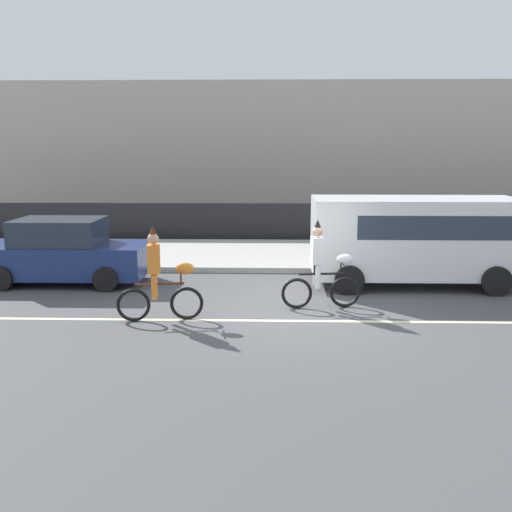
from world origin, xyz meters
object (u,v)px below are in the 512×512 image
at_px(parade_cyclist_zebra, 322,270).
at_px(parade_cyclist_orange, 160,279).
at_px(parked_car_navy, 63,253).
at_px(parked_van_white, 418,235).

bearing_deg(parade_cyclist_zebra, parade_cyclist_orange, -162.51).
relative_size(parade_cyclist_orange, parade_cyclist_zebra, 1.00).
bearing_deg(parked_car_navy, parade_cyclist_zebra, -19.02).
bearing_deg(parade_cyclist_orange, parked_car_navy, 133.61).
distance_m(parade_cyclist_orange, parked_van_white, 6.65).
height_order(parade_cyclist_orange, parked_van_white, parked_van_white).
bearing_deg(parade_cyclist_orange, parade_cyclist_zebra, 17.49).
xyz_separation_m(parked_van_white, parked_car_navy, (-8.86, -0.01, -0.50)).
relative_size(parade_cyclist_orange, parked_car_navy, 0.47).
distance_m(parade_cyclist_orange, parade_cyclist_zebra, 3.43).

